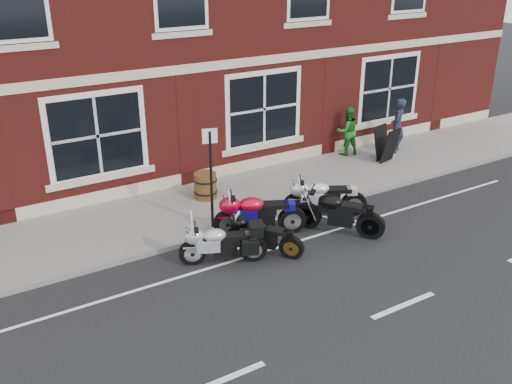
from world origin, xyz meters
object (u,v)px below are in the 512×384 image
Objects in this scene: parking_sign at (211,172)px; moto_sport_silver at (323,196)px; a_board_sign at (386,144)px; moto_sport_red at (258,212)px; pedestrian_left at (397,126)px; moto_sport_black at (263,234)px; barrel_planter at (205,186)px; moto_touring_silver at (220,242)px; moto_naked_black at (337,211)px; pedestrian_right at (347,131)px.

moto_sport_silver is at bearing 4.59° from parking_sign.
parking_sign is (-6.80, -1.27, 0.88)m from a_board_sign.
moto_sport_silver is at bearing -64.91° from moto_sport_red.
moto_sport_red is 0.84× the size of parking_sign.
moto_sport_black is at bearing -14.12° from pedestrian_left.
pedestrian_left reaches higher than moto_sport_silver.
moto_touring_silver is at bearing -111.18° from barrel_planter.
parking_sign is (-0.86, 0.71, 0.98)m from moto_sport_red.
moto_touring_silver is 1.59m from moto_sport_red.
parking_sign is (-0.64, -1.65, 1.08)m from barrel_planter.
moto_sport_red is at bearing -174.28° from a_board_sign.
a_board_sign is at bearing -14.92° from moto_sport_black.
moto_naked_black reaches higher than barrel_planter.
a_board_sign is at bearing 131.66° from pedestrian_right.
moto_touring_silver is 8.86m from pedestrian_left.
pedestrian_left is at bearing -34.76° from moto_sport_silver.
moto_sport_silver reaches higher than barrel_planter.
moto_sport_red is at bearing 26.01° from moto_sport_black.
parking_sign is (-0.46, 1.56, 1.08)m from moto_sport_black.
a_board_sign is at bearing -3.29° from moto_naked_black.
pedestrian_left is 2.54× the size of barrel_planter.
a_board_sign reaches higher than moto_sport_red.
moto_naked_black is (2.06, -0.07, 0.10)m from moto_sport_black.
parking_sign is at bearing 32.12° from pedestrian_right.
moto_sport_red reaches higher than barrel_planter.
moto_sport_silver reaches higher than moto_sport_black.
moto_sport_red is (1.41, 0.73, 0.06)m from moto_touring_silver.
pedestrian_right reaches higher than moto_touring_silver.
pedestrian_right is 0.64× the size of parking_sign.
pedestrian_left is at bearing 168.74° from pedestrian_right.
pedestrian_right reaches higher than moto_sport_red.
pedestrian_right is at bearing 108.07° from a_board_sign.
moto_touring_silver is 1.85m from parking_sign.
moto_naked_black is 5.41m from pedestrian_right.
pedestrian_right is at bearing 10.57° from moto_naked_black.
moto_naked_black is 6.19m from pedestrian_left.
pedestrian_left is 1.12× the size of pedestrian_right.
barrel_planter is at bearing 82.50° from moto_naked_black.
moto_sport_red is 1.12× the size of moto_naked_black.
moto_naked_black is 5.16m from a_board_sign.
barrel_planter is at bearing 87.29° from parking_sign.
moto_touring_silver is 0.73× the size of parking_sign.
a_board_sign is at bearing -3.51° from barrel_planter.
moto_sport_silver is 3.20m from barrel_planter.
a_board_sign is 6.17m from barrel_planter.
moto_sport_silver is 1.04× the size of moto_naked_black.
parking_sign is (0.55, 1.43, 1.04)m from moto_touring_silver.
parking_sign is (-7.71, -1.74, 0.54)m from pedestrian_left.
pedestrian_left reaches higher than pedestrian_right.
moto_sport_silver is 3.07m from parking_sign.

